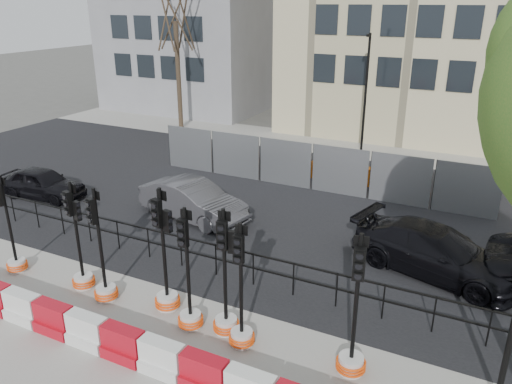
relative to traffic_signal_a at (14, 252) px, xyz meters
The scene contains 21 objects.
ground 5.55m from the traffic_signal_a, 12.49° to the left, with size 120.00×120.00×0.00m, color #51514C.
sidewalk_near 5.71m from the traffic_signal_a, 18.54° to the right, with size 40.00×6.00×0.02m, color gray.
road 9.82m from the traffic_signal_a, 56.68° to the left, with size 40.00×14.00×0.03m, color black.
sidewalk_far 18.03m from the traffic_signal_a, 72.60° to the left, with size 40.00×4.00×0.02m, color gray.
building_grey 25.54m from the traffic_signal_a, 110.39° to the left, with size 11.00×9.06×14.00m.
kerb_railing 5.89m from the traffic_signal_a, 23.95° to the left, with size 18.00×0.04×1.00m.
heras_fencing 12.23m from the traffic_signal_a, 63.94° to the left, with size 14.33×1.72×2.00m.
lamp_post_far 17.41m from the traffic_signal_a, 70.00° to the left, with size 0.12×0.56×6.00m.
tree_bare_far 18.62m from the traffic_signal_a, 108.59° to the left, with size 2.00×2.00×9.00m.
barrier_row 5.63m from the traffic_signal_a, 16.61° to the right, with size 13.60×0.50×0.80m.
traffic_signal_a is the anchor object (origin of this frame).
traffic_signal_b 2.43m from the traffic_signal_a, ahead, with size 0.62×0.62×3.13m.
traffic_signal_c 3.39m from the traffic_signal_a, ahead, with size 0.63×0.63×3.18m.
traffic_signal_d 5.12m from the traffic_signal_a, ahead, with size 0.66×0.66×3.34m.
traffic_signal_e 6.07m from the traffic_signal_a, ahead, with size 0.62×0.62×3.17m.
traffic_signal_f 6.97m from the traffic_signal_a, ahead, with size 0.64×0.64×3.23m.
traffic_signal_g 7.50m from the traffic_signal_a, ahead, with size 0.61×0.61×3.11m.
traffic_signal_h 10.03m from the traffic_signal_a, ahead, with size 0.65×0.65×3.30m.
car_a 6.06m from the traffic_signal_a, 131.01° to the left, with size 3.69×1.71×1.22m, color black.
car_b 6.08m from the traffic_signal_a, 64.80° to the left, with size 4.47×2.25×1.41m, color #424146.
car_c 12.23m from the traffic_signal_a, 25.86° to the left, with size 5.20×3.19×1.41m, color black.
Camera 1 is at (6.64, -9.60, 7.50)m, focal length 35.00 mm.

